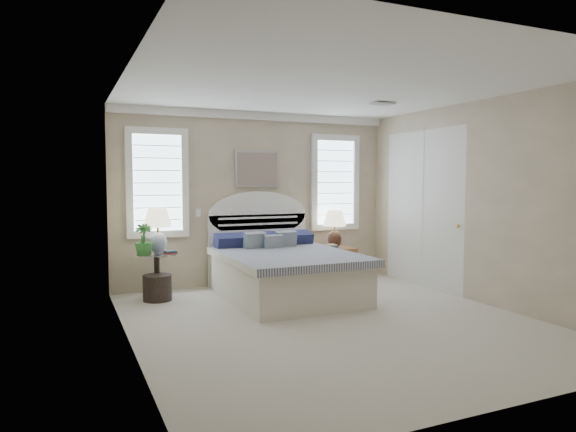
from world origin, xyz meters
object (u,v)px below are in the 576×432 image
at_px(lamp_right, 334,225).
at_px(bed, 283,269).
at_px(lamp_left, 158,225).
at_px(floor_pot, 157,288).
at_px(side_table_left, 157,270).
at_px(nightstand_right, 339,257).

bearing_deg(lamp_right, bed, -149.00).
distance_m(bed, lamp_left, 1.85).
bearing_deg(lamp_right, floor_pot, -173.90).
relative_size(side_table_left, lamp_left, 0.99).
relative_size(nightstand_right, lamp_right, 0.85).
height_order(floor_pot, lamp_left, lamp_left).
xyz_separation_m(bed, side_table_left, (-1.65, 0.59, 0.00)).
bearing_deg(floor_pot, bed, -14.65).
distance_m(floor_pot, lamp_right, 3.03).
bearing_deg(bed, floor_pot, 165.35).
height_order(side_table_left, floor_pot, side_table_left).
bearing_deg(bed, side_table_left, 160.26).
xyz_separation_m(bed, nightstand_right, (1.30, 0.69, 0.00)).
relative_size(side_table_left, nightstand_right, 1.19).
relative_size(lamp_left, lamp_right, 1.02).
xyz_separation_m(floor_pot, lamp_left, (0.05, 0.16, 0.84)).
relative_size(floor_pot, lamp_left, 0.61).
height_order(bed, lamp_right, bed).
height_order(lamp_left, lamp_right, lamp_left).
distance_m(bed, lamp_right, 1.55).
height_order(floor_pot, lamp_right, lamp_right).
relative_size(nightstand_right, floor_pot, 1.37).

